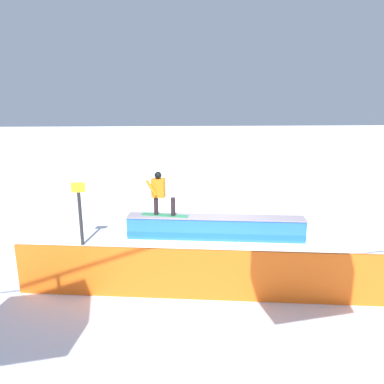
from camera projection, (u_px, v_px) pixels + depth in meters
name	position (u px, v px, depth m)	size (l,w,h in m)	color
ground_plane	(215.00, 238.00, 11.16)	(120.00, 120.00, 0.00)	white
grind_box	(215.00, 228.00, 11.08)	(5.63, 1.33, 0.74)	blue
snowboarder	(160.00, 192.00, 10.93)	(1.53, 0.66, 1.41)	#2B7F50
safety_fence	(238.00, 276.00, 7.48)	(9.82, 0.06, 1.18)	orange
trail_marker	(80.00, 212.00, 10.40)	(0.40, 0.10, 1.96)	#262628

